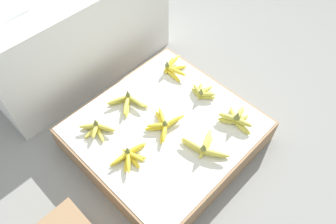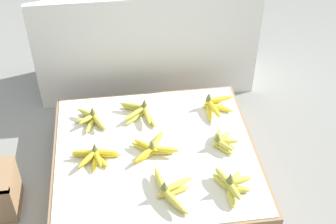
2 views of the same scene
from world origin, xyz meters
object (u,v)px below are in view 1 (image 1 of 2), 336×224
Objects in this scene: banana_bunch_back_midleft at (128,102)px; banana_bunch_front_midleft at (205,148)px; banana_bunch_middle_midleft at (164,125)px; banana_bunch_middle_midright at (202,93)px; banana_bunch_back_left at (97,129)px; banana_bunch_back_midright at (173,68)px; banana_bunch_front_midright at (236,119)px; banana_bunch_middle_left at (130,156)px; foam_tray_white at (4,12)px.

banana_bunch_front_midleft is at bearing -81.15° from banana_bunch_back_midleft.
banana_bunch_middle_midleft reaches higher than banana_bunch_middle_midright.
banana_bunch_back_midright reaches higher than banana_bunch_back_left.
banana_bunch_middle_left is (-0.61, 0.27, -0.01)m from banana_bunch_front_midright.
banana_bunch_middle_midright is 0.80× the size of banana_bunch_back_midright.
banana_bunch_back_left is at bearing -175.73° from banana_bunch_back_midleft.
banana_bunch_front_midright is 0.83m from banana_bunch_back_left.
banana_bunch_middle_midright is at bearing -35.65° from banana_bunch_back_midleft.
foam_tray_white reaches higher than banana_bunch_back_midright.
banana_bunch_middle_left is at bearing 156.17° from banana_bunch_front_midright.
banana_bunch_front_midleft is at bearing -38.80° from banana_bunch_middle_left.
banana_bunch_back_midleft is at bearing 144.35° from banana_bunch_middle_midright.
banana_bunch_back_midleft is at bearing -178.92° from banana_bunch_back_midright.
banana_bunch_middle_midleft is at bearing -71.22° from foam_tray_white.
banana_bunch_back_midright is at bearing 2.31° from banana_bunch_back_left.
foam_tray_white is at bearing 106.76° from banana_bunch_front_midleft.
banana_bunch_middle_midleft reaches higher than banana_bunch_middle_left.
banana_bunch_back_midright is (0.04, 0.57, -0.01)m from banana_bunch_front_midright.
banana_bunch_middle_midleft and banana_bunch_back_midleft have the same top height.
banana_bunch_back_left is at bearing -88.25° from foam_tray_white.
foam_tray_white reaches higher than banana_bunch_middle_midright.
foam_tray_white is (-0.69, 0.64, 0.48)m from banana_bunch_back_midright.
banana_bunch_front_midright is 0.67m from banana_bunch_middle_left.
banana_bunch_middle_midleft is 1.10× the size of banana_bunch_back_midleft.
banana_bunch_middle_midright is 0.29m from banana_bunch_back_midright.
banana_bunch_middle_left is at bearing -129.49° from banana_bunch_back_midleft.
banana_bunch_back_left is (-0.01, 0.27, 0.00)m from banana_bunch_middle_left.
banana_bunch_middle_left is at bearing -155.24° from banana_bunch_back_midright.
banana_bunch_front_midright is 0.43m from banana_bunch_middle_midleft.
banana_bunch_back_midleft reaches higher than banana_bunch_middle_midright.
banana_bunch_middle_left is 1.03× the size of banana_bunch_middle_midleft.
banana_bunch_back_midright is (0.02, 0.29, 0.00)m from banana_bunch_middle_midright.
banana_bunch_back_midright is (0.67, 0.03, 0.00)m from banana_bunch_back_left.
banana_bunch_middle_midleft is (-0.33, 0.28, -0.01)m from banana_bunch_front_midright.
banana_bunch_front_midleft reaches higher than banana_bunch_back_midleft.
banana_bunch_front_midright reaches higher than banana_bunch_back_midleft.
banana_bunch_front_midright is (0.28, -0.01, 0.00)m from banana_bunch_front_midleft.
banana_bunch_middle_midright is at bearing 85.88° from banana_bunch_front_midright.
banana_bunch_middle_midright is (0.30, 0.28, -0.01)m from banana_bunch_front_midleft.
banana_bunch_back_midright is (0.32, 0.56, -0.00)m from banana_bunch_front_midleft.
banana_bunch_front_midleft is at bearing -119.83° from banana_bunch_back_midright.
foam_tray_white is (-0.64, 1.21, 0.47)m from banana_bunch_front_midright.
banana_bunch_front_midleft is 0.56m from banana_bunch_back_midleft.
foam_tray_white is (-0.66, 0.93, 0.48)m from banana_bunch_middle_midright.
banana_bunch_back_left is at bearing 92.93° from banana_bunch_middle_left.
banana_bunch_middle_left is 1.28× the size of banana_bunch_back_left.
banana_bunch_back_left is at bearing 158.03° from banana_bunch_middle_midright.
banana_bunch_front_midright is at bearing -56.76° from banana_bunch_back_midleft.
banana_bunch_middle_left is at bearing -177.35° from banana_bunch_middle_midleft.
banana_bunch_middle_left is 1.06m from foam_tray_white.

